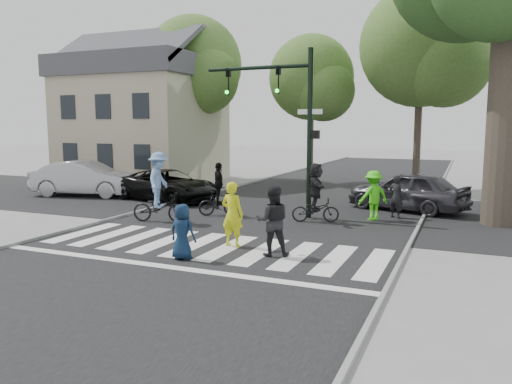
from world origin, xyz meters
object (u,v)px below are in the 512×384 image
pedestrian_child (182,232)px  car_suv (168,185)px  pedestrian_adult (273,221)px  pedestrian_woman (232,214)px  cyclist_left (159,192)px  car_grey (407,191)px  car_silver (86,179)px  cyclist_mid (219,194)px  cyclist_right (316,196)px  traffic_signal (287,109)px

pedestrian_child → car_suv: 9.98m
pedestrian_adult → car_suv: 10.36m
pedestrian_woman → cyclist_left: bearing=-23.1°
pedestrian_adult → car_grey: (2.38, 8.41, -0.13)m
cyclist_left → car_suv: (-2.45, 4.27, -0.36)m
pedestrian_adult → car_grey: size_ratio=0.40×
pedestrian_child → car_silver: car_silver is taller
pedestrian_woman → cyclist_mid: (-2.53, 4.08, -0.09)m
cyclist_left → pedestrian_woman: bearing=-29.5°
pedestrian_adult → car_suv: (-7.68, 6.95, -0.22)m
pedestrian_adult → car_suv: size_ratio=0.37×
cyclist_right → car_suv: bearing=163.6°
traffic_signal → cyclist_mid: size_ratio=3.04×
pedestrian_woman → car_grey: bearing=-109.0°
pedestrian_woman → car_silver: bearing=-23.7°
traffic_signal → cyclist_right: (1.30, -0.68, -2.99)m
pedestrian_adult → cyclist_right: 4.78m
pedestrian_woman → car_silver: (-10.69, 6.20, -0.08)m
pedestrian_adult → traffic_signal: bearing=-95.4°
pedestrian_child → car_suv: pedestrian_child is taller
traffic_signal → pedestrian_adult: (1.57, -5.45, -2.99)m
car_grey → cyclist_left: bearing=-34.5°
cyclist_mid → car_grey: 7.37m
traffic_signal → car_grey: (3.95, 2.96, -3.12)m
pedestrian_child → car_grey: (4.32, 9.61, 0.08)m
traffic_signal → pedestrian_adult: size_ratio=3.30×
traffic_signal → car_suv: (-6.11, 1.51, -3.21)m
pedestrian_adult → cyclist_left: cyclist_left is taller
car_silver → car_grey: 14.54m
pedestrian_child → pedestrian_adult: size_ratio=0.77×
pedestrian_adult → cyclist_mid: cyclist_mid is taller
pedestrian_child → pedestrian_adult: 2.29m
pedestrian_woman → car_suv: (-6.30, 6.46, -0.22)m
pedestrian_adult → cyclist_right: (-0.26, 4.77, 0.01)m
pedestrian_adult → cyclist_left: size_ratio=0.75×
pedestrian_woman → car_suv: size_ratio=0.37×
cyclist_mid → car_suv: cyclist_mid is taller
cyclist_mid → cyclist_right: (3.65, 0.20, 0.11)m
car_suv → car_silver: bearing=107.8°
pedestrian_child → pedestrian_adult: (1.94, 1.21, 0.21)m
traffic_signal → cyclist_right: traffic_signal is taller
cyclist_left → car_silver: (-6.83, 4.01, -0.22)m
traffic_signal → car_silver: 11.01m
pedestrian_woman → cyclist_mid: cyclist_mid is taller
pedestrian_child → cyclist_mid: size_ratio=0.71×
cyclist_left → car_grey: cyclist_left is taller
car_silver → pedestrian_adult: bearing=-131.5°
pedestrian_child → cyclist_left: (-3.30, 3.89, 0.35)m
pedestrian_child → cyclist_right: bearing=-105.1°
cyclist_right → car_grey: bearing=54.0°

